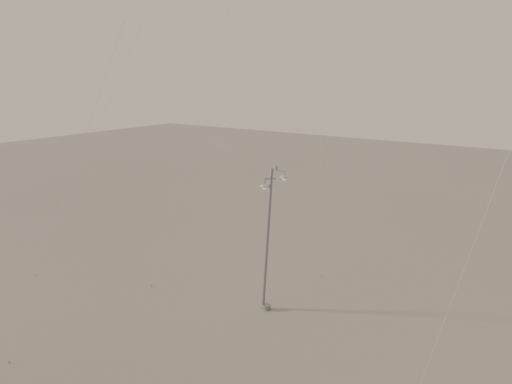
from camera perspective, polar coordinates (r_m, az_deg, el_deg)
The scene contains 3 objects.
ground at distance 25.73m, azimuth -6.79°, elevation -17.84°, with size 160.00×160.00×0.00m, color gray.
street_lamp at distance 27.75m, azimuth 1.49°, elevation -5.00°, with size 1.66×0.93×8.49m.
kite_3 at distance 26.95m, azimuth -14.32°, elevation 19.33°, with size 2.29×9.51×21.19m.
Camera 1 is at (14.80, -16.24, 13.38)m, focal length 35.00 mm.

